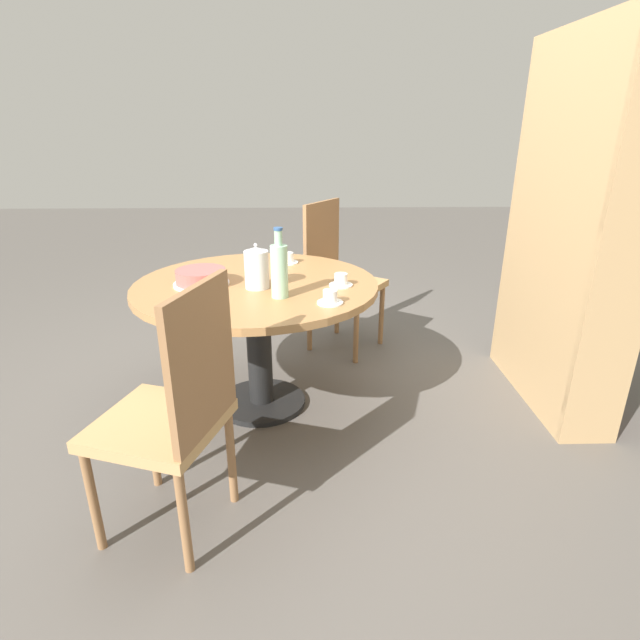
{
  "coord_description": "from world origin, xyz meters",
  "views": [
    {
      "loc": [
        2.41,
        0.26,
        1.45
      ],
      "look_at": [
        0.0,
        0.32,
        0.5
      ],
      "focal_mm": 28.0,
      "sensor_mm": 36.0,
      "label": 1
    }
  ],
  "objects_px": {
    "coffee_pot": "(257,268)",
    "cup_c": "(330,298)",
    "chair_a": "(174,411)",
    "water_bottle": "(279,269)",
    "cup_b": "(288,259)",
    "cake_main": "(201,277)",
    "chair_b": "(338,274)",
    "cup_a": "(341,281)",
    "bookshelf": "(568,236)"
  },
  "relations": [
    {
      "from": "cup_a",
      "to": "water_bottle",
      "type": "bearing_deg",
      "value": -60.51
    },
    {
      "from": "coffee_pot",
      "to": "cake_main",
      "type": "xyz_separation_m",
      "value": [
        -0.05,
        -0.28,
        -0.06
      ]
    },
    {
      "from": "chair_a",
      "to": "chair_b",
      "type": "height_order",
      "value": "same"
    },
    {
      "from": "cup_a",
      "to": "cup_c",
      "type": "xyz_separation_m",
      "value": [
        0.26,
        -0.06,
        0.0
      ]
    },
    {
      "from": "chair_b",
      "to": "bookshelf",
      "type": "xyz_separation_m",
      "value": [
        0.72,
        1.13,
        0.4
      ]
    },
    {
      "from": "bookshelf",
      "to": "water_bottle",
      "type": "distance_m",
      "value": 1.49
    },
    {
      "from": "chair_a",
      "to": "cup_c",
      "type": "distance_m",
      "value": 0.83
    },
    {
      "from": "water_bottle",
      "to": "cup_b",
      "type": "relative_size",
      "value": 2.76
    },
    {
      "from": "cup_c",
      "to": "chair_a",
      "type": "bearing_deg",
      "value": -44.99
    },
    {
      "from": "cake_main",
      "to": "cup_b",
      "type": "height_order",
      "value": "cake_main"
    },
    {
      "from": "chair_a",
      "to": "cup_c",
      "type": "relative_size",
      "value": 8.44
    },
    {
      "from": "coffee_pot",
      "to": "cup_b",
      "type": "height_order",
      "value": "coffee_pot"
    },
    {
      "from": "chair_a",
      "to": "cup_b",
      "type": "bearing_deg",
      "value": -178.3
    },
    {
      "from": "cup_c",
      "to": "cake_main",
      "type": "bearing_deg",
      "value": -115.08
    },
    {
      "from": "coffee_pot",
      "to": "cup_c",
      "type": "distance_m",
      "value": 0.42
    },
    {
      "from": "chair_b",
      "to": "cup_c",
      "type": "bearing_deg",
      "value": -150.81
    },
    {
      "from": "chair_a",
      "to": "coffee_pot",
      "type": "bearing_deg",
      "value": -178.11
    },
    {
      "from": "coffee_pot",
      "to": "water_bottle",
      "type": "height_order",
      "value": "water_bottle"
    },
    {
      "from": "chair_a",
      "to": "cake_main",
      "type": "bearing_deg",
      "value": -158.77
    },
    {
      "from": "coffee_pot",
      "to": "cup_a",
      "type": "xyz_separation_m",
      "value": [
        -0.02,
        0.41,
        -0.07
      ]
    },
    {
      "from": "water_bottle",
      "to": "cup_b",
      "type": "height_order",
      "value": "water_bottle"
    },
    {
      "from": "coffee_pot",
      "to": "cup_b",
      "type": "bearing_deg",
      "value": 163.85
    },
    {
      "from": "coffee_pot",
      "to": "cup_c",
      "type": "bearing_deg",
      "value": 55.16
    },
    {
      "from": "coffee_pot",
      "to": "water_bottle",
      "type": "bearing_deg",
      "value": 39.19
    },
    {
      "from": "cup_b",
      "to": "cup_c",
      "type": "bearing_deg",
      "value": 16.85
    },
    {
      "from": "chair_b",
      "to": "water_bottle",
      "type": "relative_size",
      "value": 3.06
    },
    {
      "from": "coffee_pot",
      "to": "cake_main",
      "type": "distance_m",
      "value": 0.29
    },
    {
      "from": "chair_a",
      "to": "cup_b",
      "type": "relative_size",
      "value": 8.44
    },
    {
      "from": "bookshelf",
      "to": "water_bottle",
      "type": "xyz_separation_m",
      "value": [
        0.31,
        -1.46,
        -0.08
      ]
    },
    {
      "from": "water_bottle",
      "to": "cup_c",
      "type": "height_order",
      "value": "water_bottle"
    },
    {
      "from": "bookshelf",
      "to": "cake_main",
      "type": "distance_m",
      "value": 1.87
    },
    {
      "from": "bookshelf",
      "to": "cup_b",
      "type": "distance_m",
      "value": 1.48
    },
    {
      "from": "chair_b",
      "to": "coffee_pot",
      "type": "distance_m",
      "value": 1.03
    },
    {
      "from": "cup_a",
      "to": "chair_b",
      "type": "bearing_deg",
      "value": 177.49
    },
    {
      "from": "chair_b",
      "to": "water_bottle",
      "type": "height_order",
      "value": "water_bottle"
    },
    {
      "from": "coffee_pot",
      "to": "cup_c",
      "type": "relative_size",
      "value": 1.89
    },
    {
      "from": "cup_a",
      "to": "cup_b",
      "type": "height_order",
      "value": "same"
    },
    {
      "from": "bookshelf",
      "to": "water_bottle",
      "type": "bearing_deg",
      "value": 101.96
    },
    {
      "from": "chair_b",
      "to": "bookshelf",
      "type": "relative_size",
      "value": 0.52
    },
    {
      "from": "chair_a",
      "to": "coffee_pot",
      "type": "relative_size",
      "value": 4.47
    },
    {
      "from": "chair_b",
      "to": "cup_a",
      "type": "relative_size",
      "value": 8.44
    },
    {
      "from": "water_bottle",
      "to": "cup_b",
      "type": "distance_m",
      "value": 0.61
    },
    {
      "from": "chair_b",
      "to": "cup_b",
      "type": "bearing_deg",
      "value": 178.31
    },
    {
      "from": "chair_b",
      "to": "water_bottle",
      "type": "xyz_separation_m",
      "value": [
        1.03,
        -0.33,
        0.32
      ]
    },
    {
      "from": "chair_a",
      "to": "chair_b",
      "type": "relative_size",
      "value": 1.0
    },
    {
      "from": "cake_main",
      "to": "water_bottle",
      "type": "bearing_deg",
      "value": 63.71
    },
    {
      "from": "bookshelf",
      "to": "cup_c",
      "type": "height_order",
      "value": "bookshelf"
    },
    {
      "from": "chair_a",
      "to": "chair_b",
      "type": "bearing_deg",
      "value": 175.89
    },
    {
      "from": "coffee_pot",
      "to": "cake_main",
      "type": "relative_size",
      "value": 0.8
    },
    {
      "from": "water_bottle",
      "to": "chair_b",
      "type": "bearing_deg",
      "value": 162.31
    }
  ]
}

